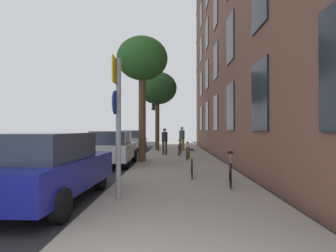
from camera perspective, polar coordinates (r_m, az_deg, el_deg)
The scene contains 17 objects.
ground_plane at distance 17.59m, azimuth -9.45°, elevation -6.30°, with size 41.80×41.80×0.00m, color #332D28.
road_asphalt at distance 18.08m, azimuth -16.04°, elevation -6.12°, with size 7.00×38.00×0.01m, color #232326.
sidewalk at distance 17.31m, azimuth 2.10°, elevation -6.20°, with size 4.20×38.00×0.12m, color gray.
building_facade at distance 18.27m, azimuth 10.85°, elevation 20.91°, with size 0.56×27.00×16.86m.
sign_post at distance 6.49m, azimuth -10.54°, elevation 2.27°, with size 0.16×0.60×3.28m.
traffic_light at distance 21.28m, azimuth -2.77°, elevation 2.23°, with size 0.43×0.24×3.94m.
tree_near at distance 14.09m, azimuth -5.41°, elevation 13.43°, with size 2.55×2.55×6.24m.
tree_far at distance 21.14m, azimuth -2.17°, elevation 7.83°, with size 2.93×2.93×6.02m.
bicycle_0 at distance 8.16m, azimuth 12.89°, elevation -9.25°, with size 0.48×1.66×0.97m.
bicycle_1 at distance 9.48m, azimuth 4.99°, elevation -8.16°, with size 0.42×1.73×0.94m.
bicycle_2 at distance 14.71m, azimuth 4.18°, elevation -5.52°, with size 0.45×1.58×0.94m.
bicycle_3 at distance 17.00m, azimuth 2.48°, elevation -4.80°, with size 0.43×1.73×0.98m.
pedestrian_0 at distance 17.26m, azimuth -0.72°, elevation -2.84°, with size 0.52×0.52×1.68m.
pedestrian_1 at distance 20.19m, azimuth 2.93°, elevation -2.33°, with size 0.53×0.53×1.80m.
car_0 at distance 6.91m, azimuth -23.78°, elevation -7.90°, with size 1.99×4.35×1.62m.
car_1 at distance 13.28m, azimuth -11.55°, elevation -4.47°, with size 1.96×4.25×1.62m.
car_2 at distance 23.17m, azimuth -7.26°, elevation -2.87°, with size 1.91×4.18×1.62m.
Camera 1 is at (0.73, -2.23, 1.71)m, focal length 29.12 mm.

